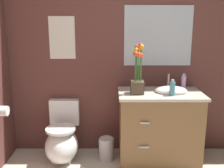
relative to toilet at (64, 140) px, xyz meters
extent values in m
cube|color=brown|center=(1.01, 0.30, 1.01)|extent=(4.56, 0.05, 2.50)
ellipsoid|color=white|center=(0.00, -0.05, -0.04)|extent=(0.38, 0.48, 0.40)
cube|color=white|center=(0.00, 0.00, -0.15)|extent=(0.22, 0.26, 0.18)
cube|color=white|center=(0.00, 0.24, 0.28)|extent=(0.36, 0.13, 0.32)
cylinder|color=white|center=(0.00, -0.07, 0.17)|extent=(0.34, 0.34, 0.03)
cylinder|color=#B7B7BC|center=(0.00, 0.24, 0.44)|extent=(0.04, 0.04, 0.02)
cube|color=brown|center=(1.13, -0.03, 0.16)|extent=(0.90, 0.52, 0.81)
cube|color=beige|center=(1.13, -0.03, 0.58)|extent=(0.94, 0.56, 0.03)
ellipsoid|color=white|center=(1.25, -0.03, 0.62)|extent=(0.36, 0.26, 0.10)
cylinder|color=#B7B7BC|center=(1.25, 0.13, 0.69)|extent=(0.02, 0.02, 0.18)
cube|color=#B7B7BC|center=(0.93, -0.30, 0.34)|extent=(0.10, 0.02, 0.02)
cube|color=#B7B7BC|center=(0.93, -0.30, 0.06)|extent=(0.10, 0.02, 0.02)
cube|color=#4C3D2D|center=(0.87, -0.08, 0.67)|extent=(0.14, 0.14, 0.14)
cylinder|color=#386B2D|center=(0.90, -0.08, 0.92)|extent=(0.01, 0.01, 0.37)
sphere|color=orange|center=(0.90, -0.08, 1.11)|extent=(0.06, 0.06, 0.06)
cylinder|color=#386B2D|center=(0.90, -0.06, 0.93)|extent=(0.01, 0.01, 0.39)
sphere|color=#E01E51|center=(0.90, -0.06, 1.12)|extent=(0.06, 0.06, 0.06)
cylinder|color=#386B2D|center=(0.86, -0.05, 0.92)|extent=(0.01, 0.01, 0.37)
sphere|color=#EA4C23|center=(0.86, -0.05, 1.11)|extent=(0.06, 0.06, 0.06)
cylinder|color=#386B2D|center=(0.84, -0.06, 0.89)|extent=(0.01, 0.01, 0.30)
sphere|color=#E01E51|center=(0.84, -0.06, 1.04)|extent=(0.06, 0.06, 0.06)
cylinder|color=#386B2D|center=(0.85, -0.08, 0.91)|extent=(0.01, 0.01, 0.34)
sphere|color=orange|center=(0.85, -0.08, 1.08)|extent=(0.06, 0.06, 0.06)
cylinder|color=#386B2D|center=(0.84, -0.11, 0.89)|extent=(0.01, 0.01, 0.30)
sphere|color=#EA4C23|center=(0.84, -0.11, 1.04)|extent=(0.06, 0.06, 0.06)
cylinder|color=#386B2D|center=(0.87, -0.11, 0.89)|extent=(0.01, 0.01, 0.30)
sphere|color=#EA4C23|center=(0.87, -0.11, 1.03)|extent=(0.06, 0.06, 0.06)
cylinder|color=#386B2D|center=(0.89, -0.09, 0.88)|extent=(0.01, 0.01, 0.29)
sphere|color=#EA4C23|center=(0.89, -0.09, 1.02)|extent=(0.06, 0.06, 0.06)
cylinder|color=teal|center=(1.23, -0.15, 0.67)|extent=(0.06, 0.06, 0.15)
cylinder|color=#B7B7BC|center=(1.23, -0.15, 0.76)|extent=(0.03, 0.03, 0.02)
cylinder|color=#B28CBF|center=(1.42, 0.10, 0.68)|extent=(0.06, 0.06, 0.17)
cylinder|color=#B7B7BC|center=(1.42, 0.10, 0.78)|extent=(0.03, 0.03, 0.02)
cylinder|color=#B7B7BC|center=(0.52, 0.00, -0.11)|extent=(0.18, 0.18, 0.26)
torus|color=#B7B7BC|center=(0.52, 0.00, 0.02)|extent=(0.18, 0.18, 0.01)
cube|color=silver|center=(0.00, 0.27, 1.19)|extent=(0.31, 0.01, 0.50)
cube|color=#B2BCC6|center=(1.13, 0.27, 1.21)|extent=(0.80, 0.01, 0.70)
cylinder|color=white|center=(-0.59, -0.20, 0.44)|extent=(0.11, 0.11, 0.11)
camera|label=1|loc=(0.59, -2.87, 1.36)|focal=42.10mm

